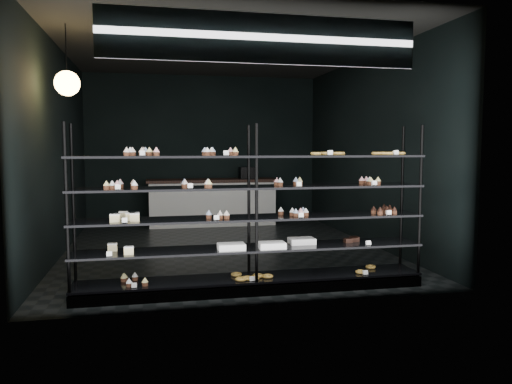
% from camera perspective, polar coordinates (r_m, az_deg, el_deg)
% --- Properties ---
extents(room, '(5.01, 6.01, 3.20)m').
position_cam_1_polar(room, '(8.06, -3.80, 4.75)').
color(room, black).
rests_on(room, ground).
extents(display_shelf, '(4.00, 0.50, 1.91)m').
position_cam_1_polar(display_shelf, '(5.73, -0.64, -5.16)').
color(display_shelf, black).
rests_on(display_shelf, room).
extents(signage, '(3.30, 0.05, 0.50)m').
position_cam_1_polar(signage, '(5.29, 0.83, 17.10)').
color(signage, '#0B1838').
rests_on(signage, room).
extents(pendant_lamp, '(0.31, 0.31, 0.89)m').
position_cam_1_polar(pendant_lamp, '(6.80, -20.78, 11.55)').
color(pendant_lamp, black).
rests_on(pendant_lamp, room).
extents(service_counter, '(2.73, 0.65, 1.23)m').
position_cam_1_polar(service_counter, '(10.62, -4.97, -1.10)').
color(service_counter, silver).
rests_on(service_counter, room).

